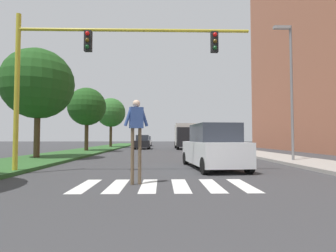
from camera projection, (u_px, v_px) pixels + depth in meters
ground_plane at (163, 150)px, 29.09m from camera, size 140.00×140.00×0.00m
crosswalk at (165, 185)px, 7.49m from camera, size 4.95×2.20×0.01m
median_strip at (90, 150)px, 26.93m from camera, size 4.31×64.00×0.15m
tree_mid at (38, 84)px, 16.56m from camera, size 4.42×4.42×6.84m
tree_far at (87, 107)px, 25.41m from camera, size 3.65×3.65×6.07m
tree_distant at (111, 113)px, 35.90m from camera, size 3.95×3.95×6.65m
sidewalk_right at (236, 150)px, 27.27m from camera, size 3.00×64.00×0.15m
traffic_light_gantry at (87, 60)px, 10.11m from camera, size 9.01×0.30×6.00m
street_lamp_right at (290, 80)px, 14.58m from camera, size 1.02×0.24×7.50m
pedestrian_performer at (136, 128)px, 7.75m from camera, size 0.73×0.36×2.49m
suv_crossing at (213, 148)px, 11.68m from camera, size 2.38×4.77×1.97m
sedan_midblock at (143, 143)px, 32.16m from camera, size 1.84×4.44×1.70m
sedan_distant at (146, 141)px, 43.63m from camera, size 1.89×4.06×1.64m
truck_box_delivery at (185, 136)px, 32.21m from camera, size 2.40×6.20×3.10m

